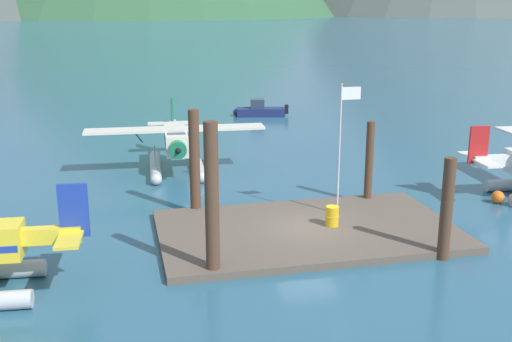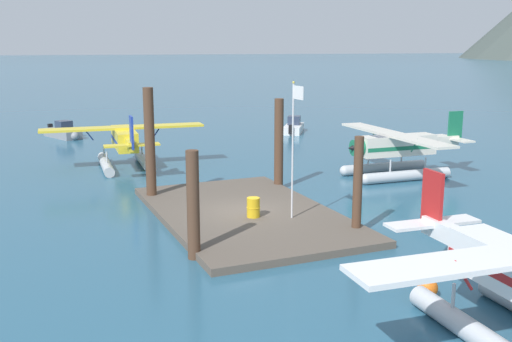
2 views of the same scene
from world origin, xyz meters
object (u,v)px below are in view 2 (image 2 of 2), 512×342
object	(u,v)px
seaplane_yellow_port_aft	(125,144)
boat_grey_open_sw	(63,132)
seaplane_cream_bow_left	(396,151)
boat_white_open_west	(294,127)
flagpole	(294,135)
fuel_drum	(253,207)
mooring_buoy	(428,288)

from	to	relation	value
seaplane_yellow_port_aft	boat_grey_open_sw	bearing A→B (deg)	-170.73
seaplane_cream_bow_left	boat_white_open_west	world-z (taller)	seaplane_cream_bow_left
flagpole	seaplane_yellow_port_aft	bearing A→B (deg)	-164.19
seaplane_yellow_port_aft	fuel_drum	bearing A→B (deg)	11.19
fuel_drum	boat_white_open_west	bearing A→B (deg)	149.87
flagpole	fuel_drum	distance (m)	3.75
fuel_drum	seaplane_cream_bow_left	size ratio (longest dim) A/B	0.08
fuel_drum	mooring_buoy	size ratio (longest dim) A/B	1.37
flagpole	fuel_drum	bearing A→B (deg)	-121.40
fuel_drum	seaplane_cream_bow_left	bearing A→B (deg)	115.54
mooring_buoy	seaplane_yellow_port_aft	distance (m)	24.69
mooring_buoy	seaplane_cream_bow_left	xyz separation A→B (m)	(-15.06, 9.71, 1.26)
flagpole	mooring_buoy	size ratio (longest dim) A/B	9.34
seaplane_cream_bow_left	boat_grey_open_sw	world-z (taller)	seaplane_cream_bow_left
flagpole	fuel_drum	size ratio (longest dim) A/B	6.83
flagpole	boat_grey_open_sw	xyz separation A→B (m)	(-30.82, -6.91, -3.55)
boat_grey_open_sw	seaplane_yellow_port_aft	bearing A→B (deg)	9.27
fuel_drum	boat_grey_open_sw	bearing A→B (deg)	-169.78
flagpole	boat_white_open_west	bearing A→B (deg)	153.37
fuel_drum	seaplane_cream_bow_left	world-z (taller)	seaplane_cream_bow_left
boat_grey_open_sw	fuel_drum	bearing A→B (deg)	10.22
boat_grey_open_sw	mooring_buoy	bearing A→B (deg)	10.59
fuel_drum	boat_grey_open_sw	world-z (taller)	boat_grey_open_sw
seaplane_yellow_port_aft	boat_grey_open_sw	xyz separation A→B (m)	(-15.20, -2.48, -1.09)
fuel_drum	seaplane_yellow_port_aft	xyz separation A→B (m)	(-14.70, -2.91, 0.84)
fuel_drum	boat_white_open_west	world-z (taller)	boat_white_open_west
seaplane_cream_bow_left	boat_white_open_west	bearing A→B (deg)	171.62
flagpole	seaplane_cream_bow_left	xyz separation A→B (m)	(-6.51, 10.17, -2.46)
flagpole	boat_grey_open_sw	distance (m)	31.78
mooring_buoy	seaplane_yellow_port_aft	bearing A→B (deg)	-168.59
flagpole	boat_white_open_west	distance (m)	29.31
mooring_buoy	seaplane_yellow_port_aft	xyz separation A→B (m)	(-24.17, -4.88, 1.26)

